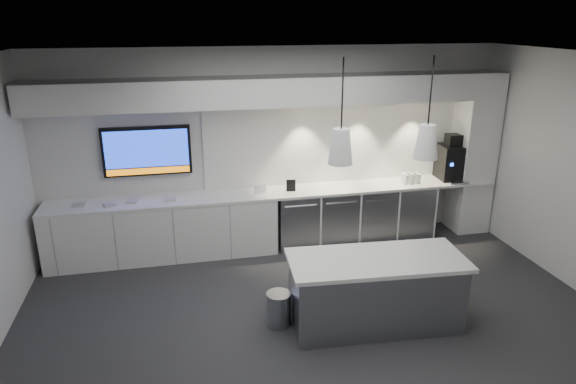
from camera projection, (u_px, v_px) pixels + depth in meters
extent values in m
plane|color=#2F2F32|center=(318.00, 322.00, 6.02)|extent=(7.00, 7.00, 0.00)
plane|color=black|center=(323.00, 59.00, 5.05)|extent=(7.00, 7.00, 0.00)
plane|color=silver|center=(276.00, 147.00, 7.84)|extent=(7.00, 0.00, 7.00)
plane|color=silver|center=(429.00, 335.00, 3.23)|extent=(7.00, 0.00, 7.00)
cube|color=white|center=(280.00, 192.00, 7.75)|extent=(6.80, 0.65, 0.04)
cube|color=white|center=(164.00, 230.00, 7.53)|extent=(3.30, 0.63, 0.86)
cube|color=#919499|center=(296.00, 219.00, 7.94)|extent=(0.60, 0.61, 0.85)
cube|color=#919499|center=(335.00, 216.00, 8.07)|extent=(0.60, 0.61, 0.85)
cube|color=#919499|center=(373.00, 213.00, 8.20)|extent=(0.60, 0.61, 0.85)
cube|color=#919499|center=(409.00, 209.00, 8.33)|extent=(0.60, 0.61, 0.85)
cube|color=white|center=(351.00, 140.00, 8.05)|extent=(4.60, 0.03, 1.30)
cube|color=white|center=(279.00, 91.00, 7.27)|extent=(6.90, 0.60, 0.40)
cube|color=white|center=(473.00, 153.00, 8.29)|extent=(0.55, 0.55, 2.60)
cube|color=black|center=(147.00, 151.00, 7.39)|extent=(1.25, 0.06, 0.72)
cube|color=#122CAD|center=(147.00, 149.00, 7.34)|extent=(1.17, 0.00, 0.54)
cube|color=orange|center=(149.00, 171.00, 7.45)|extent=(1.17, 0.00, 0.09)
cube|color=#919499|center=(375.00, 293.00, 5.87)|extent=(1.94, 0.89, 0.80)
cube|color=white|center=(377.00, 260.00, 5.73)|extent=(2.04, 0.99, 0.05)
cylinder|color=#919499|center=(279.00, 309.00, 5.92)|extent=(0.36, 0.36, 0.40)
cube|color=black|center=(451.00, 162.00, 8.25)|extent=(0.43, 0.48, 0.55)
cube|color=black|center=(454.00, 140.00, 8.13)|extent=(0.24, 0.24, 0.18)
cube|color=#919499|center=(457.00, 182.00, 8.11)|extent=(0.31, 0.22, 0.03)
cube|color=black|center=(291.00, 185.00, 7.71)|extent=(0.14, 0.04, 0.18)
cube|color=white|center=(260.00, 189.00, 7.60)|extent=(0.18, 0.06, 0.14)
cube|color=#BBBBBB|center=(79.00, 205.00, 7.14)|extent=(0.17, 0.17, 0.02)
cube|color=#BBBBBB|center=(110.00, 205.00, 7.15)|extent=(0.20, 0.20, 0.02)
cube|color=#BBBBBB|center=(132.00, 201.00, 7.28)|extent=(0.20, 0.20, 0.02)
cube|color=#BBBBBB|center=(170.00, 199.00, 7.36)|extent=(0.16, 0.16, 0.02)
cone|color=white|center=(341.00, 146.00, 5.20)|extent=(0.26, 0.26, 0.37)
cylinder|color=black|center=(342.00, 94.00, 5.03)|extent=(0.02, 0.02, 0.70)
cone|color=white|center=(426.00, 142.00, 5.39)|extent=(0.26, 0.26, 0.37)
cylinder|color=black|center=(431.00, 91.00, 5.22)|extent=(0.02, 0.02, 0.70)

